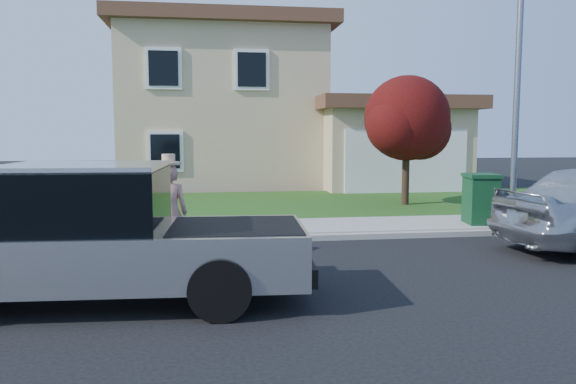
# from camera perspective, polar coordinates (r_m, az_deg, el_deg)

# --- Properties ---
(ground) EXTENTS (80.00, 80.00, 0.00)m
(ground) POSITION_cam_1_polar(r_m,az_deg,el_deg) (8.95, -3.52, -8.66)
(ground) COLOR black
(ground) RESTS_ON ground
(curb) EXTENTS (40.00, 0.20, 0.12)m
(curb) POSITION_cam_1_polar(r_m,az_deg,el_deg) (11.86, 0.14, -4.71)
(curb) COLOR gray
(curb) RESTS_ON ground
(sidewalk) EXTENTS (40.00, 2.00, 0.15)m
(sidewalk) POSITION_cam_1_polar(r_m,az_deg,el_deg) (12.93, -0.57, -3.75)
(sidewalk) COLOR gray
(sidewalk) RESTS_ON ground
(lawn) EXTENTS (40.00, 7.00, 0.10)m
(lawn) POSITION_cam_1_polar(r_m,az_deg,el_deg) (17.36, -2.57, -1.33)
(lawn) COLOR #194413
(lawn) RESTS_ON ground
(house) EXTENTS (14.00, 11.30, 6.85)m
(house) POSITION_cam_1_polar(r_m,az_deg,el_deg) (25.11, -3.69, 8.05)
(house) COLOR tan
(house) RESTS_ON ground
(pickup_truck) EXTENTS (5.77, 2.34, 1.86)m
(pickup_truck) POSITION_cam_1_polar(r_m,az_deg,el_deg) (7.91, -18.98, -4.49)
(pickup_truck) COLOR black
(pickup_truck) RESTS_ON ground
(woman) EXTENTS (0.63, 0.46, 1.90)m
(woman) POSITION_cam_1_polar(r_m,az_deg,el_deg) (10.11, -11.94, -1.88)
(woman) COLOR tan
(woman) RESTS_ON ground
(ornamental_tree) EXTENTS (2.83, 2.56, 3.89)m
(ornamental_tree) POSITION_cam_1_polar(r_m,az_deg,el_deg) (17.39, 12.09, 6.93)
(ornamental_tree) COLOR black
(ornamental_tree) RESTS_ON lawn
(trash_bin) EXTENTS (0.82, 0.91, 1.17)m
(trash_bin) POSITION_cam_1_polar(r_m,az_deg,el_deg) (13.88, 18.98, -0.62)
(trash_bin) COLOR #0E361B
(trash_bin) RESTS_ON sidewalk
(street_lamp) EXTENTS (0.33, 0.74, 5.65)m
(street_lamp) POSITION_cam_1_polar(r_m,az_deg,el_deg) (13.16, 22.43, 9.73)
(street_lamp) COLOR slate
(street_lamp) RESTS_ON ground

